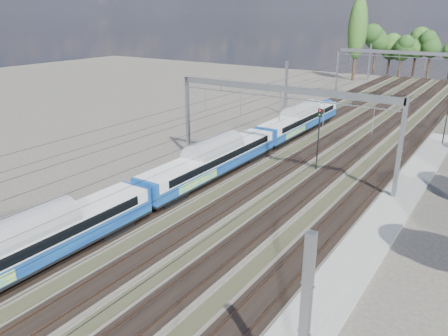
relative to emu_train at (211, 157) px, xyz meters
The scene contains 8 objects.
track_bed 20.93m from the emu_train, 77.51° to the left, with size 21.00×130.00×0.34m.
platform 17.31m from the emu_train, 15.89° to the right, with size 3.00×70.00×0.30m, color gray.
catenary 28.67m from the emu_train, 80.20° to the left, with size 25.65×130.00×9.00m.
poplar 74.58m from the emu_train, 97.77° to the left, with size 4.40×4.40×19.04m.
emu_train is the anchor object (origin of this frame).
worker 48.51m from the emu_train, 83.93° to the left, with size 0.62×0.40×1.69m, color black.
signal_near 11.53m from the emu_train, 50.18° to the left, with size 0.47×0.43×6.50m.
signal_far 30.90m from the emu_train, 56.79° to the left, with size 0.40×0.36×5.84m.
Camera 1 is at (18.75, -7.88, 15.70)m, focal length 35.00 mm.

